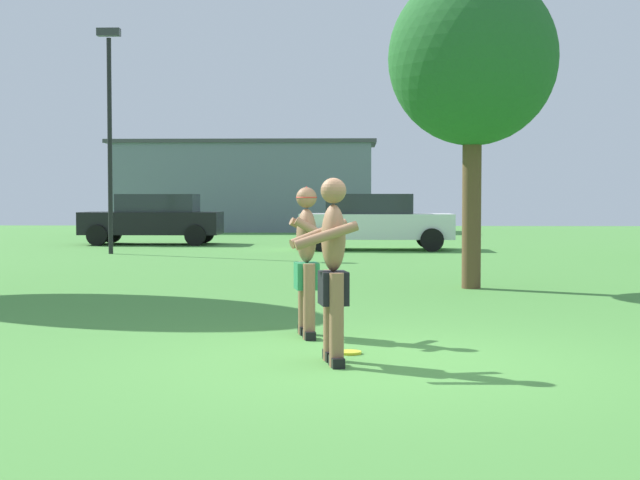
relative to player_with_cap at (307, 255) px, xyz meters
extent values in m
plane|color=#4C8E3D|center=(0.63, -1.58, -0.89)|extent=(80.00, 80.00, 0.00)
cube|color=black|center=(-0.04, 0.19, -0.84)|extent=(0.16, 0.28, 0.09)
cylinder|color=#936647|center=(-0.04, 0.19, -0.48)|extent=(0.13, 0.13, 0.81)
cube|color=black|center=(0.03, -0.19, -0.84)|extent=(0.16, 0.28, 0.09)
cylinder|color=#936647|center=(0.03, -0.19, -0.48)|extent=(0.13, 0.13, 0.81)
cube|color=#28844C|center=(-0.01, 0.00, -0.22)|extent=(0.30, 0.37, 0.29)
ellipsoid|color=#936647|center=(-0.01, 0.00, 0.22)|extent=(0.28, 0.35, 0.59)
cylinder|color=#936647|center=(0.05, 0.23, 0.25)|extent=(0.53, 0.28, 0.33)
cylinder|color=#936647|center=(0.13, -0.19, 0.25)|extent=(0.53, 0.15, 0.36)
sphere|color=#936647|center=(-0.01, 0.00, 0.63)|extent=(0.22, 0.22, 0.22)
cone|color=red|center=(-0.01, 0.00, 0.69)|extent=(0.28, 0.28, 0.12)
cube|color=black|center=(0.35, -1.84, -0.84)|extent=(0.16, 0.28, 0.09)
cylinder|color=#936647|center=(0.35, -1.84, -0.46)|extent=(0.13, 0.13, 0.85)
cube|color=black|center=(0.29, -1.50, -0.84)|extent=(0.16, 0.28, 0.09)
cylinder|color=#936647|center=(0.29, -1.50, -0.46)|extent=(0.13, 0.13, 0.85)
cube|color=black|center=(0.32, -1.67, -0.19)|extent=(0.30, 0.37, 0.30)
ellipsoid|color=#936647|center=(0.32, -1.67, 0.26)|extent=(0.28, 0.35, 0.61)
cylinder|color=#936647|center=(0.26, -1.90, 0.30)|extent=(0.59, 0.21, 0.26)
cylinder|color=#936647|center=(0.18, -1.48, 0.30)|extent=(0.56, 0.34, 0.27)
sphere|color=#936647|center=(0.32, -1.67, 0.69)|extent=(0.23, 0.23, 0.23)
cylinder|color=yellow|center=(0.46, -1.12, -0.87)|extent=(0.25, 0.25, 0.03)
cube|color=black|center=(-5.85, 19.65, -0.22)|extent=(4.31, 1.83, 0.70)
cube|color=#282D33|center=(-5.65, 19.65, 0.41)|extent=(2.42, 1.60, 0.56)
cylinder|color=black|center=(-7.35, 18.73, -0.57)|extent=(0.64, 0.22, 0.64)
cylinder|color=black|center=(-7.36, 20.53, -0.57)|extent=(0.64, 0.22, 0.64)
cylinder|color=black|center=(-4.34, 18.76, -0.57)|extent=(0.64, 0.22, 0.64)
cylinder|color=black|center=(-4.35, 20.56, -0.57)|extent=(0.64, 0.22, 0.64)
cube|color=white|center=(1.12, 16.90, -0.22)|extent=(4.31, 1.81, 0.70)
cube|color=#282D33|center=(0.92, 16.90, 0.41)|extent=(2.41, 1.59, 0.56)
cylinder|color=black|center=(2.62, 17.80, -0.57)|extent=(0.64, 0.22, 0.64)
cylinder|color=black|center=(2.62, 16.00, -0.57)|extent=(0.64, 0.22, 0.64)
cylinder|color=black|center=(-0.39, 17.79, -0.57)|extent=(0.64, 0.22, 0.64)
cylinder|color=black|center=(-0.39, 15.99, -0.57)|extent=(0.64, 0.22, 0.64)
cylinder|color=black|center=(-5.91, 14.72, 1.93)|extent=(0.12, 0.12, 5.64)
cube|color=#333338|center=(-5.91, 14.72, 4.90)|extent=(0.60, 0.24, 0.20)
cube|color=slate|center=(-4.25, 31.34, 0.97)|extent=(10.87, 4.21, 3.71)
cube|color=#3F3F44|center=(-4.25, 31.34, 2.90)|extent=(11.30, 4.38, 0.16)
cylinder|color=brown|center=(2.44, 5.57, 0.51)|extent=(0.31, 0.31, 2.78)
ellipsoid|color=#236028|center=(2.44, 5.57, 2.90)|extent=(2.77, 2.77, 2.86)
camera|label=1|loc=(0.52, -10.43, 0.65)|focal=54.25mm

